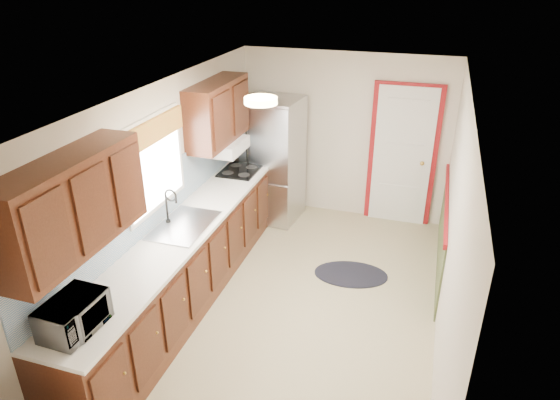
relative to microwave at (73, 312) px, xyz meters
The scene contains 8 objects.
room_shell 2.29m from the microwave, 58.39° to the left, with size 3.20×5.20×2.52m.
kitchen_run 1.69m from the microwave, 91.22° to the left, with size 0.63×4.00×2.20m.
back_wall_trim 4.71m from the microwave, 62.21° to the left, with size 1.12×2.30×2.08m.
ceiling_fixture 2.33m from the microwave, 62.78° to the left, with size 0.30×0.30×0.06m, color #FFD88C.
microwave is the anchor object (origin of this frame).
refrigerator 3.99m from the microwave, 86.03° to the left, with size 0.82×0.79×1.80m.
rug 3.42m from the microwave, 58.76° to the left, with size 0.90×0.58×0.01m, color black.
cooktop 3.35m from the microwave, 89.83° to the left, with size 0.47×0.57×0.02m, color black.
Camera 1 is at (1.19, -4.35, 3.48)m, focal length 32.00 mm.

